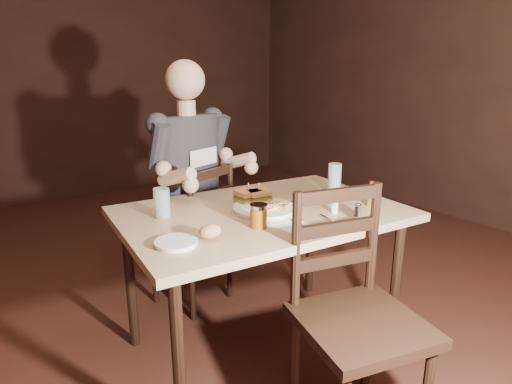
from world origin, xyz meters
TOP-DOWN VIEW (x-y plane):
  - room_shell at (0.00, 0.00)m, footprint 7.00×7.00m
  - main_table at (0.16, -0.03)m, footprint 1.44×1.05m
  - chair_far at (0.10, 0.62)m, footprint 0.52×0.55m
  - chair_near at (0.13, -0.69)m, footprint 0.57×0.60m
  - diner at (0.12, 0.57)m, footprint 0.70×0.61m
  - dinner_plate at (0.16, -0.05)m, footprint 0.33×0.33m
  - sandwich_left at (0.15, 0.07)m, footprint 0.12×0.10m
  - sandwich_right at (0.19, 0.04)m, footprint 0.13×0.11m
  - fries_pile at (0.20, -0.09)m, footprint 0.24×0.18m
  - ketchup_dollop at (0.33, -0.08)m, footprint 0.04×0.04m
  - glass_left at (-0.28, 0.17)m, footprint 0.08×0.08m
  - glass_right at (0.67, -0.03)m, footprint 0.08×0.08m
  - hot_sauce at (0.63, -0.31)m, footprint 0.04×0.04m
  - salt_shaker at (0.41, -0.27)m, footprint 0.04×0.04m
  - pepper_shaker at (0.46, -0.37)m, footprint 0.03×0.03m
  - syrup_dispenser at (0.00, -0.21)m, footprint 0.09×0.09m
  - napkin at (0.12, -0.27)m, footprint 0.17×0.16m
  - knife at (0.16, -0.27)m, footprint 0.04×0.20m
  - fork at (0.31, -0.34)m, footprint 0.04×0.16m
  - side_plate at (-0.38, -0.18)m, footprint 0.18×0.18m
  - bread_roll at (-0.25, -0.22)m, footprint 0.10×0.09m

SIDE VIEW (x-z plane):
  - chair_far at x=0.10m, z-range 0.00..0.89m
  - chair_near at x=0.13m, z-range 0.00..0.98m
  - main_table at x=0.16m, z-range 0.31..1.08m
  - napkin at x=0.12m, z-range 0.77..0.77m
  - knife at x=0.16m, z-range 0.77..0.78m
  - fork at x=0.31m, z-range 0.77..0.78m
  - side_plate at x=-0.38m, z-range 0.77..0.78m
  - dinner_plate at x=0.16m, z-range 0.77..0.79m
  - ketchup_dollop at x=0.33m, z-range 0.79..0.80m
  - pepper_shaker at x=0.46m, z-range 0.77..0.83m
  - salt_shaker at x=0.41m, z-range 0.77..0.83m
  - fries_pile at x=0.20m, z-range 0.79..0.82m
  - bread_roll at x=-0.25m, z-range 0.78..0.84m
  - syrup_dispenser at x=0.00m, z-range 0.77..0.87m
  - hot_sauce at x=0.63m, z-range 0.77..0.90m
  - sandwich_right at x=0.19m, z-range 0.79..0.88m
  - sandwich_left at x=0.15m, z-range 0.79..0.89m
  - glass_left at x=-0.28m, z-range 0.77..0.91m
  - glass_right at x=0.67m, z-range 0.77..0.93m
  - diner at x=0.12m, z-range 0.46..1.49m
  - room_shell at x=0.00m, z-range -2.10..4.90m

